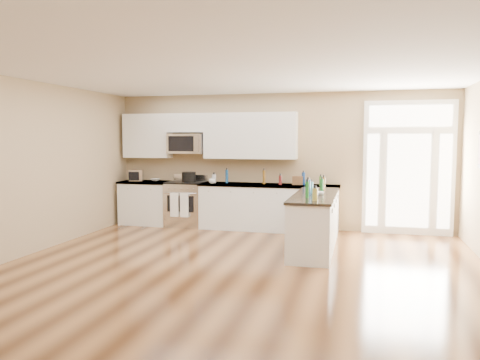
{
  "coord_description": "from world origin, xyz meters",
  "views": [
    {
      "loc": [
        1.66,
        -5.61,
        1.87
      ],
      "look_at": [
        -0.31,
        2.0,
        1.17
      ],
      "focal_mm": 35.0,
      "sensor_mm": 36.0,
      "label": 1
    }
  ],
  "objects_px": {
    "peninsula_cabinet": "(314,224)",
    "toaster_oven": "(136,176)",
    "stockpot": "(189,177)",
    "kitchen_range": "(186,204)"
  },
  "relations": [
    {
      "from": "peninsula_cabinet",
      "to": "toaster_oven",
      "type": "bearing_deg",
      "value": 160.74
    },
    {
      "from": "peninsula_cabinet",
      "to": "stockpot",
      "type": "relative_size",
      "value": 7.87
    },
    {
      "from": "toaster_oven",
      "to": "peninsula_cabinet",
      "type": "bearing_deg",
      "value": -36.01
    },
    {
      "from": "kitchen_range",
      "to": "toaster_oven",
      "type": "relative_size",
      "value": 3.78
    },
    {
      "from": "kitchen_range",
      "to": "stockpot",
      "type": "bearing_deg",
      "value": -26.81
    },
    {
      "from": "peninsula_cabinet",
      "to": "toaster_oven",
      "type": "distance_m",
      "value": 4.27
    },
    {
      "from": "stockpot",
      "to": "toaster_oven",
      "type": "xyz_separation_m",
      "value": [
        -1.21,
        -0.01,
        -0.0
      ]
    },
    {
      "from": "peninsula_cabinet",
      "to": "stockpot",
      "type": "xyz_separation_m",
      "value": [
        -2.78,
        1.4,
        0.63
      ]
    },
    {
      "from": "peninsula_cabinet",
      "to": "kitchen_range",
      "type": "relative_size",
      "value": 2.15
    },
    {
      "from": "peninsula_cabinet",
      "to": "kitchen_range",
      "type": "bearing_deg",
      "value": 153.21
    }
  ]
}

